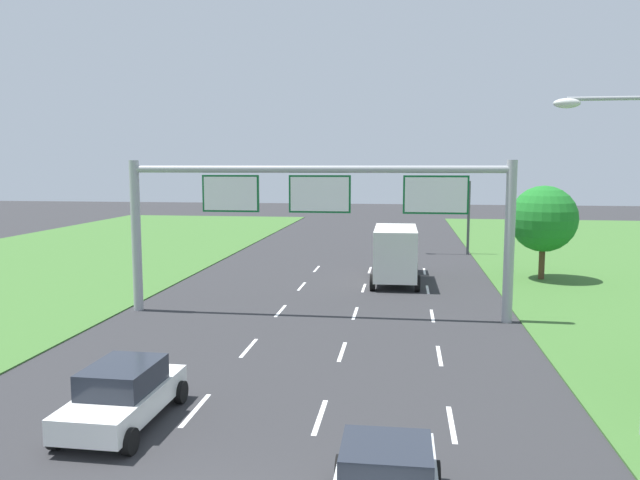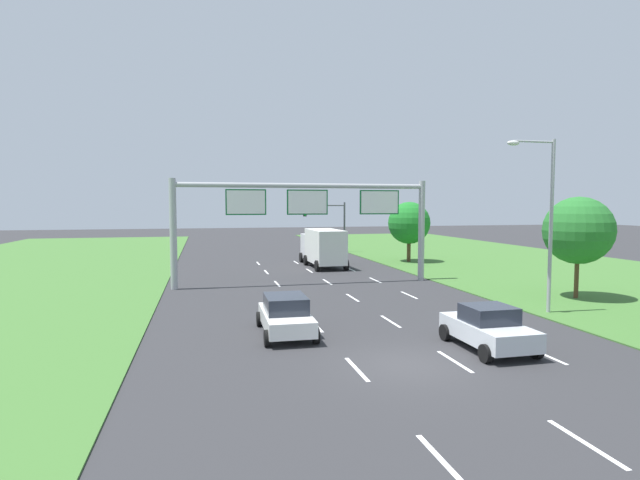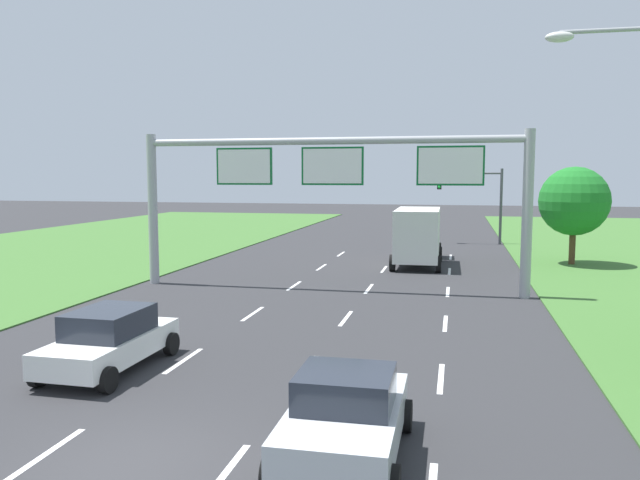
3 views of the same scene
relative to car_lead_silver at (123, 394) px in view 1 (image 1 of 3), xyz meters
The scene contains 9 objects.
lane_dashes_inner_left 2.09m from the car_lead_silver, 36.29° to the left, with size 0.14×50.40×0.01m.
lane_dashes_inner_right 5.24m from the car_lead_silver, 12.71° to the left, with size 0.14×50.40×0.01m.
lane_dashes_slip 8.67m from the car_lead_silver, ahead, with size 0.14×50.40×0.01m.
car_lead_silver is the anchor object (origin of this frame).
box_truck 22.62m from the car_lead_silver, 72.67° to the left, with size 2.77×7.72×3.23m.
sign_gantry 13.53m from the car_lead_silver, 74.33° to the left, with size 17.24×0.44×7.00m.
traffic_light_mast 34.96m from the car_lead_silver, 73.12° to the left, with size 4.76×0.49×5.60m.
street_lamp 13.59m from the car_lead_silver, ahead, with size 2.61×0.32×8.50m.
roadside_tree_far 27.80m from the car_lead_silver, 56.33° to the left, with size 3.90×3.90×5.60m.
Camera 1 is at (3.94, -10.03, 6.77)m, focal length 35.00 mm.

